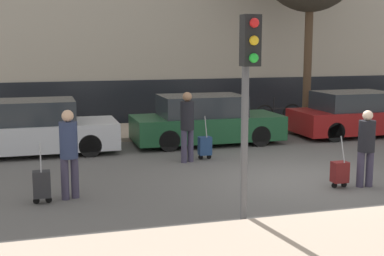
# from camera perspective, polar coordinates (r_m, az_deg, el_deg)

# --- Properties ---
(ground_plane) EXTENTS (80.00, 80.00, 0.00)m
(ground_plane) POSITION_cam_1_polar(r_m,az_deg,el_deg) (12.01, 11.43, -5.38)
(ground_plane) COLOR #565451
(sidewalk_far) EXTENTS (28.00, 3.00, 0.12)m
(sidewalk_far) POSITION_cam_1_polar(r_m,az_deg,el_deg) (18.36, 1.34, -0.01)
(sidewalk_far) COLOR tan
(sidewalk_far) RESTS_ON ground_plane
(parked_car_0) EXTENTS (4.24, 1.83, 1.46)m
(parked_car_0) POSITION_cam_1_polar(r_m,az_deg,el_deg) (14.93, -16.37, -0.09)
(parked_car_0) COLOR #B7BABF
(parked_car_0) RESTS_ON ground_plane
(parked_car_1) EXTENTS (4.37, 1.80, 1.44)m
(parked_car_1) POSITION_cam_1_polar(r_m,az_deg,el_deg) (15.75, 1.44, 0.72)
(parked_car_1) COLOR #194728
(parked_car_1) RESTS_ON ground_plane
(parked_car_2) EXTENTS (4.10, 1.87, 1.42)m
(parked_car_2) POSITION_cam_1_polar(r_m,az_deg,el_deg) (17.96, 17.03, 1.33)
(parked_car_2) COLOR maroon
(parked_car_2) RESTS_ON ground_plane
(pedestrian_left) EXTENTS (0.34, 0.34, 1.72)m
(pedestrian_left) POSITION_cam_1_polar(r_m,az_deg,el_deg) (10.39, -13.01, -2.17)
(pedestrian_left) COLOR #383347
(pedestrian_left) RESTS_ON ground_plane
(trolley_left) EXTENTS (0.34, 0.29, 1.16)m
(trolley_left) POSITION_cam_1_polar(r_m,az_deg,el_deg) (10.34, -15.73, -5.81)
(trolley_left) COLOR #262628
(trolley_left) RESTS_ON ground_plane
(pedestrian_center) EXTENTS (0.34, 0.34, 1.76)m
(pedestrian_center) POSITION_cam_1_polar(r_m,az_deg,el_deg) (13.25, -0.51, 0.60)
(pedestrian_center) COLOR #383347
(pedestrian_center) RESTS_ON ground_plane
(trolley_center) EXTENTS (0.34, 0.29, 1.13)m
(trolley_center) POSITION_cam_1_polar(r_m,az_deg,el_deg) (13.68, 1.39, -1.92)
(trolley_center) COLOR navy
(trolley_center) RESTS_ON ground_plane
(pedestrian_right) EXTENTS (0.35, 0.34, 1.60)m
(pedestrian_right) POSITION_cam_1_polar(r_m,az_deg,el_deg) (11.55, 18.10, -1.64)
(pedestrian_right) COLOR #383347
(pedestrian_right) RESTS_ON ground_plane
(trolley_right) EXTENTS (0.34, 0.29, 1.09)m
(trolley_right) POSITION_cam_1_polar(r_m,az_deg,el_deg) (11.44, 15.49, -4.55)
(trolley_right) COLOR maroon
(trolley_right) RESTS_ON ground_plane
(traffic_light) EXTENTS (0.28, 0.47, 3.40)m
(traffic_light) POSITION_cam_1_polar(r_m,az_deg,el_deg) (8.57, 6.01, 5.49)
(traffic_light) COLOR #515154
(traffic_light) RESTS_ON ground_plane
(parked_bicycle) EXTENTS (1.77, 0.06, 0.96)m
(parked_bicycle) POSITION_cam_1_polar(r_m,az_deg,el_deg) (18.97, 9.20, 1.49)
(parked_bicycle) COLOR black
(parked_bicycle) RESTS_ON sidewalk_far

